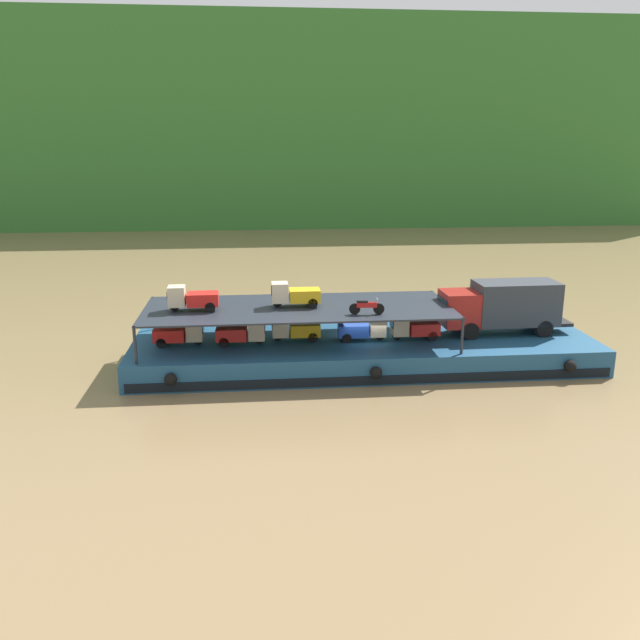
% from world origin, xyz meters
% --- Properties ---
extents(ground_plane, '(400.00, 400.00, 0.00)m').
position_xyz_m(ground_plane, '(0.00, 0.00, 0.00)').
color(ground_plane, olive).
extents(hillside_far_bank, '(121.93, 29.21, 30.41)m').
position_xyz_m(hillside_far_bank, '(0.00, 73.73, 17.13)').
color(hillside_far_bank, '#33702D').
rests_on(hillside_far_bank, ground).
extents(cargo_barge, '(26.41, 7.94, 1.50)m').
position_xyz_m(cargo_barge, '(0.00, -0.02, 0.75)').
color(cargo_barge, navy).
rests_on(cargo_barge, ground).
extents(covered_lorry, '(7.89, 2.42, 3.10)m').
position_xyz_m(covered_lorry, '(8.22, 0.37, 3.19)').
color(covered_lorry, maroon).
rests_on(covered_lorry, cargo_barge).
extents(cargo_rack, '(17.21, 6.62, 2.00)m').
position_xyz_m(cargo_rack, '(-3.80, 0.00, 3.43)').
color(cargo_rack, '#232833').
rests_on(cargo_rack, cargo_barge).
extents(mini_truck_lower_stern, '(2.77, 1.25, 1.38)m').
position_xyz_m(mini_truck_lower_stern, '(-10.43, -0.13, 2.19)').
color(mini_truck_lower_stern, red).
rests_on(mini_truck_lower_stern, cargo_barge).
extents(mini_truck_lower_aft, '(2.79, 1.28, 1.38)m').
position_xyz_m(mini_truck_lower_aft, '(-7.00, -0.31, 2.19)').
color(mini_truck_lower_aft, red).
rests_on(mini_truck_lower_aft, cargo_barge).
extents(mini_truck_lower_mid, '(2.75, 1.22, 1.38)m').
position_xyz_m(mini_truck_lower_mid, '(-3.99, 0.17, 2.19)').
color(mini_truck_lower_mid, gold).
rests_on(mini_truck_lower_mid, cargo_barge).
extents(mini_truck_lower_fore, '(2.79, 1.29, 1.38)m').
position_xyz_m(mini_truck_lower_fore, '(-0.13, -0.21, 2.19)').
color(mini_truck_lower_fore, '#1E47B7').
rests_on(mini_truck_lower_fore, cargo_barge).
extents(mini_truck_lower_bow, '(2.76, 1.24, 1.38)m').
position_xyz_m(mini_truck_lower_bow, '(2.83, -0.24, 2.19)').
color(mini_truck_lower_bow, red).
rests_on(mini_truck_lower_bow, cargo_barge).
extents(mini_truck_upper_stern, '(2.76, 1.23, 1.38)m').
position_xyz_m(mini_truck_upper_stern, '(-9.63, -0.22, 4.19)').
color(mini_truck_upper_stern, red).
rests_on(mini_truck_upper_stern, cargo_rack).
extents(mini_truck_upper_mid, '(2.74, 1.20, 1.38)m').
position_xyz_m(mini_truck_upper_mid, '(-3.98, 0.14, 4.19)').
color(mini_truck_upper_mid, gold).
rests_on(mini_truck_upper_mid, cargo_rack).
extents(motorcycle_upper_port, '(1.90, 0.55, 0.87)m').
position_xyz_m(motorcycle_upper_port, '(-0.25, -1.98, 3.93)').
color(motorcycle_upper_port, black).
rests_on(motorcycle_upper_port, cargo_rack).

